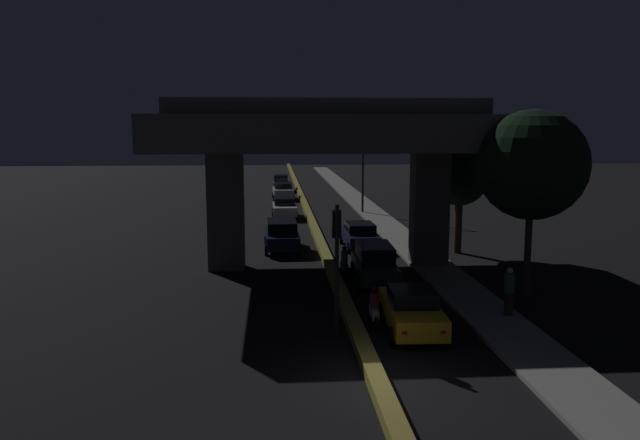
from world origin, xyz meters
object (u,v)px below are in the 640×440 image
at_px(car_taxi_yellow_lead, 412,310).
at_px(car_dark_blue_third, 359,235).
at_px(car_silver_fourth_oncoming, 281,183).
at_px(motorcycle_white_filtering_near, 374,309).
at_px(street_lamp, 360,150).
at_px(car_white_third_oncoming, 283,191).
at_px(pedestrian_on_sidewalk, 509,291).
at_px(traffic_light_left_of_median, 337,246).
at_px(car_white_second_oncoming, 284,208).
at_px(car_dark_green_second, 375,263).
at_px(motorcycle_blue_filtering_mid, 345,264).
at_px(car_dark_blue_lead_oncoming, 282,235).

relative_size(car_taxi_yellow_lead, car_dark_blue_third, 0.99).
distance_m(car_silver_fourth_oncoming, motorcycle_white_filtering_near, 47.80).
bearing_deg(street_lamp, car_white_third_oncoming, 119.86).
height_order(car_taxi_yellow_lead, pedestrian_on_sidewalk, pedestrian_on_sidewalk).
distance_m(traffic_light_left_of_median, pedestrian_on_sidewalk, 7.02).
relative_size(street_lamp, car_white_second_oncoming, 2.05).
xyz_separation_m(street_lamp, pedestrian_on_sidewalk, (1.67, -28.58, -4.20)).
distance_m(car_white_second_oncoming, car_silver_fourth_oncoming, 20.51).
relative_size(car_dark_green_second, car_white_second_oncoming, 1.05).
bearing_deg(traffic_light_left_of_median, car_taxi_yellow_lead, 2.12).
bearing_deg(car_white_second_oncoming, car_dark_blue_third, 17.43).
distance_m(street_lamp, car_silver_fourth_oncoming, 20.12).
height_order(traffic_light_left_of_median, motorcycle_white_filtering_near, traffic_light_left_of_median).
bearing_deg(traffic_light_left_of_median, pedestrian_on_sidewalk, 11.04).
bearing_deg(street_lamp, motorcycle_white_filtering_near, -96.80).
bearing_deg(car_white_third_oncoming, car_white_second_oncoming, -2.81).
xyz_separation_m(car_silver_fourth_oncoming, motorcycle_blue_filtering_mid, (2.45, -40.27, -0.29)).
bearing_deg(pedestrian_on_sidewalk, car_dark_blue_lead_oncoming, 121.00).
bearing_deg(car_silver_fourth_oncoming, street_lamp, 20.58).
distance_m(car_white_second_oncoming, pedestrian_on_sidewalk, 27.87).
bearing_deg(motorcycle_blue_filtering_mid, traffic_light_left_of_median, 167.68).
distance_m(traffic_light_left_of_median, motorcycle_blue_filtering_mid, 8.72).
xyz_separation_m(street_lamp, motorcycle_blue_filtering_mid, (-3.69, -21.60, -4.61)).
relative_size(street_lamp, car_taxi_yellow_lead, 1.96).
xyz_separation_m(car_white_second_oncoming, pedestrian_on_sidewalk, (7.84, -26.74, 0.26)).
height_order(street_lamp, car_white_second_oncoming, street_lamp).
xyz_separation_m(car_taxi_yellow_lead, car_white_second_oncoming, (-3.91, 27.93, 0.00)).
xyz_separation_m(car_white_second_oncoming, car_silver_fourth_oncoming, (0.04, 20.51, 0.13)).
height_order(car_taxi_yellow_lead, car_silver_fourth_oncoming, car_silver_fourth_oncoming).
distance_m(street_lamp, motorcycle_white_filtering_near, 29.62).
distance_m(car_dark_green_second, car_dark_blue_lead_oncoming, 8.92).
bearing_deg(motorcycle_blue_filtering_mid, car_dark_blue_lead_oncoming, 19.34).
xyz_separation_m(traffic_light_left_of_median, car_silver_fourth_oncoming, (-1.22, 48.54, -2.18)).
distance_m(traffic_light_left_of_median, car_taxi_yellow_lead, 3.52).
relative_size(car_white_third_oncoming, pedestrian_on_sidewalk, 2.32).
bearing_deg(traffic_light_left_of_median, motorcycle_white_filtering_near, 29.21).
xyz_separation_m(car_taxi_yellow_lead, car_dark_blue_lead_oncoming, (-4.29, 14.88, 0.11)).
bearing_deg(car_dark_blue_lead_oncoming, street_lamp, 155.12).
height_order(street_lamp, car_dark_blue_third, street_lamp).
height_order(car_taxi_yellow_lead, car_white_second_oncoming, car_taxi_yellow_lead).
relative_size(traffic_light_left_of_median, car_taxi_yellow_lead, 0.99).
bearing_deg(car_dark_blue_lead_oncoming, motorcycle_blue_filtering_mid, 22.11).
relative_size(car_white_second_oncoming, motorcycle_white_filtering_near, 2.37).
xyz_separation_m(traffic_light_left_of_median, motorcycle_blue_filtering_mid, (1.23, 8.27, -2.47)).
relative_size(car_white_third_oncoming, car_silver_fourth_oncoming, 0.94).
bearing_deg(car_white_second_oncoming, pedestrian_on_sidewalk, 15.76).
height_order(car_dark_green_second, car_dark_blue_third, car_dark_green_second).
bearing_deg(motorcycle_white_filtering_near, car_dark_green_second, -7.55).
distance_m(car_dark_blue_third, motorcycle_white_filtering_near, 14.48).
xyz_separation_m(car_dark_blue_third, pedestrian_on_sidewalk, (3.68, -13.94, 0.25)).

